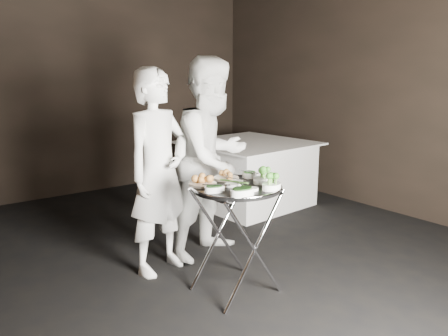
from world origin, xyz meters
TOP-DOWN VIEW (x-y plane):
  - floor at (0.00, 0.00)m, footprint 6.00×7.00m
  - wall_back at (0.00, 3.52)m, footprint 6.00×0.05m
  - wall_right at (3.02, 0.00)m, footprint 0.05×7.00m
  - tray_stand at (0.23, -0.06)m, footprint 0.57×0.48m
  - serving_tray at (0.23, -0.06)m, footprint 0.68×0.68m
  - potato_plate_a at (0.04, 0.10)m, footprint 0.21×0.21m
  - potato_plate_b at (0.29, 0.14)m, footprint 0.20×0.20m
  - greens_bowl at (0.48, 0.08)m, footprint 0.12×0.12m
  - asparagus_plate_a at (0.23, -0.04)m, footprint 0.22×0.18m
  - asparagus_plate_b at (0.19, -0.21)m, footprint 0.22×0.17m
  - spinach_bowl_a at (0.00, -0.10)m, footprint 0.17×0.12m
  - spinach_bowl_b at (0.10, -0.29)m, footprint 0.19×0.13m
  - broccoli_bowl_a at (0.44, -0.12)m, footprint 0.19×0.15m
  - broccoli_bowl_b at (0.37, -0.29)m, footprint 0.20×0.16m
  - serving_utensils at (0.25, 0.01)m, footprint 0.58×0.42m
  - waiter_left at (-0.04, 0.63)m, footprint 0.71×0.56m
  - waiter_right at (0.54, 0.65)m, footprint 1.02×0.88m
  - dining_table at (1.81, 1.66)m, footprint 1.41×1.41m

SIDE VIEW (x-z plane):
  - floor at x=0.00m, z-range -0.05..0.00m
  - dining_table at x=1.81m, z-range 0.00..0.81m
  - tray_stand at x=0.23m, z-range 0.05..0.88m
  - serving_tray at x=0.23m, z-range 0.82..0.85m
  - waiter_left at x=-0.04m, z-range 0.00..1.71m
  - asparagus_plate_b at x=0.19m, z-range 0.84..0.88m
  - asparagus_plate_a at x=0.23m, z-range 0.84..0.88m
  - spinach_bowl_a at x=0.00m, z-range 0.84..0.90m
  - greens_bowl at x=0.48m, z-range 0.84..0.91m
  - potato_plate_b at x=0.29m, z-range 0.84..0.91m
  - broccoli_bowl_a at x=0.44m, z-range 0.84..0.91m
  - broccoli_bowl_b at x=0.37m, z-range 0.84..0.91m
  - potato_plate_a at x=0.04m, z-range 0.84..0.91m
  - spinach_bowl_b at x=0.10m, z-range 0.84..0.91m
  - serving_utensils at x=0.25m, z-range 0.89..0.90m
  - waiter_right at x=0.54m, z-range 0.00..1.80m
  - wall_back at x=0.00m, z-range 0.00..3.00m
  - wall_right at x=3.02m, z-range 0.00..3.00m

